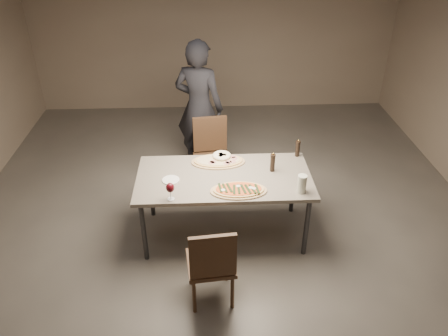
{
  "coord_description": "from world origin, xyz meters",
  "views": [
    {
      "loc": [
        -0.18,
        -3.77,
        3.18
      ],
      "look_at": [
        0.0,
        0.0,
        0.85
      ],
      "focal_mm": 35.0,
      "sensor_mm": 36.0,
      "label": 1
    }
  ],
  "objects_px": {
    "diner": "(199,107)",
    "chair_far": "(211,151)",
    "pepper_mill_left": "(298,148)",
    "zucchini_pizza": "(239,190)",
    "dining_table": "(224,181)",
    "bread_basket": "(222,156)",
    "ham_pizza": "(218,161)",
    "chair_near": "(212,262)",
    "carafe": "(302,184)"
  },
  "relations": [
    {
      "from": "zucchini_pizza",
      "to": "ham_pizza",
      "type": "relative_size",
      "value": 0.96
    },
    {
      "from": "zucchini_pizza",
      "to": "bread_basket",
      "type": "distance_m",
      "value": 0.63
    },
    {
      "from": "dining_table",
      "to": "pepper_mill_left",
      "type": "xyz_separation_m",
      "value": [
        0.83,
        0.38,
        0.15
      ]
    },
    {
      "from": "zucchini_pizza",
      "to": "carafe",
      "type": "height_order",
      "value": "carafe"
    },
    {
      "from": "pepper_mill_left",
      "to": "diner",
      "type": "height_order",
      "value": "diner"
    },
    {
      "from": "ham_pizza",
      "to": "zucchini_pizza",
      "type": "bearing_deg",
      "value": -78.27
    },
    {
      "from": "dining_table",
      "to": "carafe",
      "type": "relative_size",
      "value": 9.62
    },
    {
      "from": "bread_basket",
      "to": "pepper_mill_left",
      "type": "xyz_separation_m",
      "value": [
        0.84,
        0.04,
        0.05
      ]
    },
    {
      "from": "bread_basket",
      "to": "carafe",
      "type": "height_order",
      "value": "carafe"
    },
    {
      "from": "carafe",
      "to": "diner",
      "type": "distance_m",
      "value": 2.02
    },
    {
      "from": "carafe",
      "to": "diner",
      "type": "bearing_deg",
      "value": 119.33
    },
    {
      "from": "diner",
      "to": "dining_table",
      "type": "bearing_deg",
      "value": 121.13
    },
    {
      "from": "zucchini_pizza",
      "to": "diner",
      "type": "bearing_deg",
      "value": 92.02
    },
    {
      "from": "zucchini_pizza",
      "to": "chair_near",
      "type": "height_order",
      "value": "chair_near"
    },
    {
      "from": "diner",
      "to": "carafe",
      "type": "bearing_deg",
      "value": 140.5
    },
    {
      "from": "diner",
      "to": "chair_far",
      "type": "bearing_deg",
      "value": 127.07
    },
    {
      "from": "diner",
      "to": "bread_basket",
      "type": "bearing_deg",
      "value": 123.63
    },
    {
      "from": "ham_pizza",
      "to": "chair_far",
      "type": "distance_m",
      "value": 0.71
    },
    {
      "from": "chair_near",
      "to": "zucchini_pizza",
      "type": "bearing_deg",
      "value": 62.13
    },
    {
      "from": "chair_far",
      "to": "diner",
      "type": "relative_size",
      "value": 0.52
    },
    {
      "from": "zucchini_pizza",
      "to": "carafe",
      "type": "distance_m",
      "value": 0.61
    },
    {
      "from": "zucchini_pizza",
      "to": "bread_basket",
      "type": "bearing_deg",
      "value": 92.16
    },
    {
      "from": "pepper_mill_left",
      "to": "chair_near",
      "type": "bearing_deg",
      "value": -125.88
    },
    {
      "from": "ham_pizza",
      "to": "diner",
      "type": "xyz_separation_m",
      "value": [
        -0.21,
        1.17,
        0.12
      ]
    },
    {
      "from": "chair_far",
      "to": "carafe",
      "type": "bearing_deg",
      "value": 116.98
    },
    {
      "from": "dining_table",
      "to": "zucchini_pizza",
      "type": "distance_m",
      "value": 0.32
    },
    {
      "from": "chair_near",
      "to": "diner",
      "type": "height_order",
      "value": "diner"
    },
    {
      "from": "dining_table",
      "to": "ham_pizza",
      "type": "distance_m",
      "value": 0.29
    },
    {
      "from": "pepper_mill_left",
      "to": "diner",
      "type": "distance_m",
      "value": 1.52
    },
    {
      "from": "pepper_mill_left",
      "to": "carafe",
      "type": "relative_size",
      "value": 1.09
    },
    {
      "from": "bread_basket",
      "to": "diner",
      "type": "relative_size",
      "value": 0.11
    },
    {
      "from": "chair_far",
      "to": "pepper_mill_left",
      "type": "bearing_deg",
      "value": 142.04
    },
    {
      "from": "ham_pizza",
      "to": "bread_basket",
      "type": "xyz_separation_m",
      "value": [
        0.04,
        0.06,
        0.03
      ]
    },
    {
      "from": "carafe",
      "to": "pepper_mill_left",
      "type": "bearing_deg",
      "value": 82.39
    },
    {
      "from": "ham_pizza",
      "to": "chair_near",
      "type": "bearing_deg",
      "value": -100.73
    },
    {
      "from": "dining_table",
      "to": "bread_basket",
      "type": "distance_m",
      "value": 0.35
    },
    {
      "from": "ham_pizza",
      "to": "carafe",
      "type": "xyz_separation_m",
      "value": [
        0.79,
        -0.6,
        0.08
      ]
    },
    {
      "from": "bread_basket",
      "to": "chair_far",
      "type": "relative_size",
      "value": 0.21
    },
    {
      "from": "chair_near",
      "to": "diner",
      "type": "xyz_separation_m",
      "value": [
        -0.1,
        2.43,
        0.39
      ]
    },
    {
      "from": "ham_pizza",
      "to": "chair_near",
      "type": "height_order",
      "value": "chair_near"
    },
    {
      "from": "dining_table",
      "to": "chair_near",
      "type": "height_order",
      "value": "chair_near"
    },
    {
      "from": "ham_pizza",
      "to": "carafe",
      "type": "bearing_deg",
      "value": -43.12
    },
    {
      "from": "ham_pizza",
      "to": "pepper_mill_left",
      "type": "bearing_deg",
      "value": 0.55
    },
    {
      "from": "diner",
      "to": "pepper_mill_left",
      "type": "bearing_deg",
      "value": 156.59
    },
    {
      "from": "zucchini_pizza",
      "to": "dining_table",
      "type": "bearing_deg",
      "value": 104.38
    },
    {
      "from": "ham_pizza",
      "to": "carafe",
      "type": "height_order",
      "value": "carafe"
    },
    {
      "from": "zucchini_pizza",
      "to": "pepper_mill_left",
      "type": "xyz_separation_m",
      "value": [
        0.7,
        0.66,
        0.08
      ]
    },
    {
      "from": "pepper_mill_left",
      "to": "diner",
      "type": "bearing_deg",
      "value": 135.42
    },
    {
      "from": "pepper_mill_left",
      "to": "chair_near",
      "type": "height_order",
      "value": "pepper_mill_left"
    },
    {
      "from": "ham_pizza",
      "to": "pepper_mill_left",
      "type": "relative_size",
      "value": 2.85
    }
  ]
}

